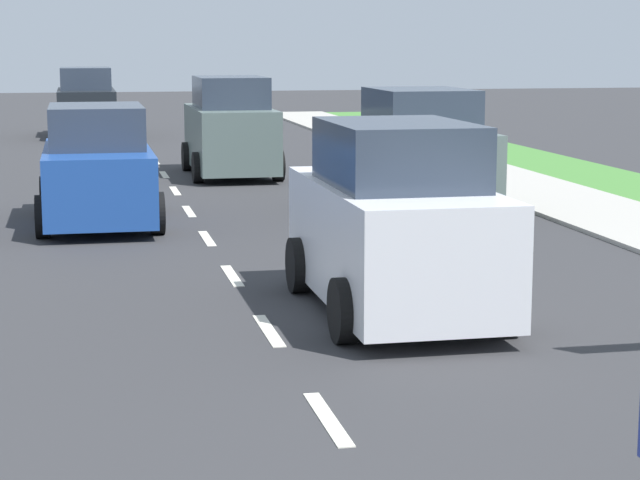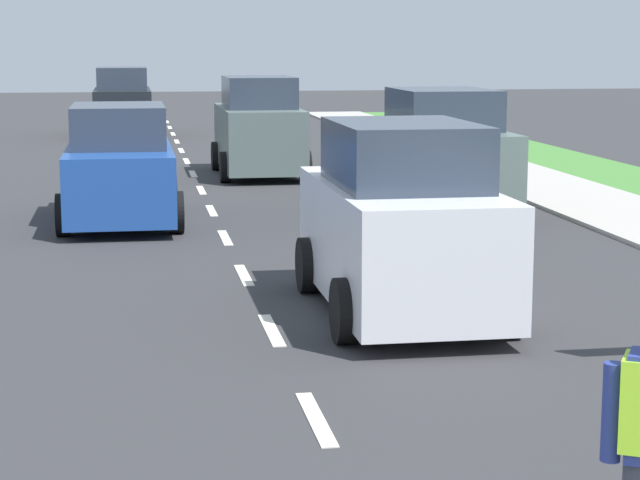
# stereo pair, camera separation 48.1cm
# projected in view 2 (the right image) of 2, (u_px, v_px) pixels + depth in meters

# --- Properties ---
(ground_plane) EXTENTS (96.00, 96.00, 0.00)m
(ground_plane) POSITION_uv_depth(u_px,v_px,m) (200.00, 189.00, 24.40)
(ground_plane) COLOR #333335
(lane_center_line) EXTENTS (0.14, 46.40, 0.01)m
(lane_center_line) POSITION_uv_depth(u_px,v_px,m) (190.00, 167.00, 28.48)
(lane_center_line) COLOR silver
(lane_center_line) RESTS_ON ground
(car_oncoming_third) EXTENTS (2.05, 4.34, 2.22)m
(car_oncoming_third) POSITION_uv_depth(u_px,v_px,m) (123.00, 104.00, 37.82)
(car_oncoming_third) COLOR black
(car_oncoming_third) RESTS_ON ground
(car_outgoing_ahead) EXTENTS (1.96, 4.02, 2.17)m
(car_outgoing_ahead) POSITION_uv_depth(u_px,v_px,m) (401.00, 225.00, 13.07)
(car_outgoing_ahead) COLOR silver
(car_outgoing_ahead) RESTS_ON ground
(car_outgoing_far) EXTENTS (1.99, 4.08, 2.26)m
(car_outgoing_far) POSITION_uv_depth(u_px,v_px,m) (259.00, 130.00, 26.63)
(car_outgoing_far) COLOR slate
(car_outgoing_far) RESTS_ON ground
(car_oncoming_second) EXTENTS (2.01, 4.21, 1.99)m
(car_oncoming_second) POSITION_uv_depth(u_px,v_px,m) (120.00, 168.00, 19.74)
(car_oncoming_second) COLOR #1E4799
(car_oncoming_second) RESTS_ON ground
(car_parked_far) EXTENTS (2.10, 4.08, 2.22)m
(car_parked_far) POSITION_uv_depth(u_px,v_px,m) (441.00, 156.00, 20.79)
(car_parked_far) COLOR slate
(car_parked_far) RESTS_ON ground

